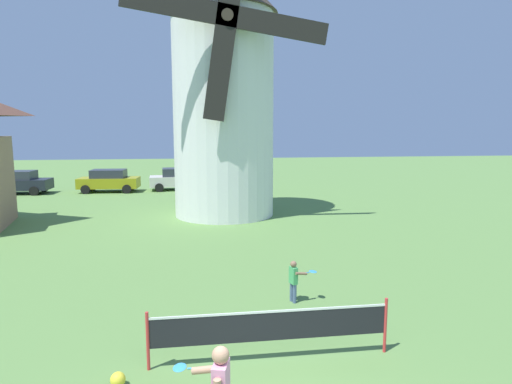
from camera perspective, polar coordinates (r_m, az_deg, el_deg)
The scene contains 7 objects.
windmill at distance 22.00m, azimuth -4.31°, elevation 13.75°, with size 8.77×5.67×13.42m.
tennis_net at distance 8.51m, azimuth 2.00°, elevation -17.16°, with size 4.57×0.06×1.10m.
player_far at distance 11.18m, azimuth 5.05°, elevation -11.23°, with size 0.73×0.35×1.07m.
stray_ball at distance 8.36m, azimuth -17.63°, elevation -22.35°, with size 0.26×0.26×0.26m, color yellow.
parked_car_black at distance 33.35m, azimuth -28.99°, elevation 1.15°, with size 4.49×2.02×1.56m.
parked_car_mustard at distance 31.81m, azimuth -18.70°, elevation 1.45°, with size 4.11×2.07×1.56m.
parked_car_cream at distance 31.71m, azimuth -10.06°, elevation 1.74°, with size 4.17×2.08×1.56m.
Camera 1 is at (-0.94, -5.29, 4.33)m, focal length 30.56 mm.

